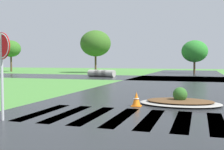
# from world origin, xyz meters

# --- Properties ---
(asphalt_roadway) EXTENTS (9.26, 80.00, 0.01)m
(asphalt_roadway) POSITION_xyz_m (0.00, 10.00, 0.00)
(asphalt_roadway) COLOR #232628
(asphalt_roadway) RESTS_ON ground
(asphalt_cross_road) EXTENTS (90.00, 8.34, 0.01)m
(asphalt_cross_road) POSITION_xyz_m (0.00, 24.95, 0.00)
(asphalt_cross_road) COLOR #232628
(asphalt_cross_road) RESTS_ON ground
(crosswalk_stripes) EXTENTS (6.75, 3.07, 0.01)m
(crosswalk_stripes) POSITION_xyz_m (0.00, 5.18, 0.00)
(crosswalk_stripes) COLOR white
(crosswalk_stripes) RESTS_ON ground
(stop_sign) EXTENTS (0.74, 0.25, 2.50)m
(stop_sign) POSITION_xyz_m (-3.56, 3.70, 1.86)
(stop_sign) COLOR #B2B5BA
(stop_sign) RESTS_ON ground
(median_island) EXTENTS (3.14, 2.11, 0.68)m
(median_island) POSITION_xyz_m (1.07, 8.19, 0.13)
(median_island) COLOR #9E9B93
(median_island) RESTS_ON ground
(drainage_pipe_stack) EXTENTS (3.28, 1.51, 0.76)m
(drainage_pipe_stack) POSITION_xyz_m (-8.30, 25.21, 0.38)
(drainage_pipe_stack) COLOR #9E9B93
(drainage_pipe_stack) RESTS_ON ground
(traffic_cone) EXTENTS (0.36, 0.36, 0.54)m
(traffic_cone) POSITION_xyz_m (-0.46, 7.27, 0.26)
(traffic_cone) COLOR orange
(traffic_cone) RESTS_ON ground
(background_treeline) EXTENTS (47.49, 6.46, 6.18)m
(background_treeline) POSITION_xyz_m (-7.45, 35.91, 3.79)
(background_treeline) COLOR #4C3823
(background_treeline) RESTS_ON ground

